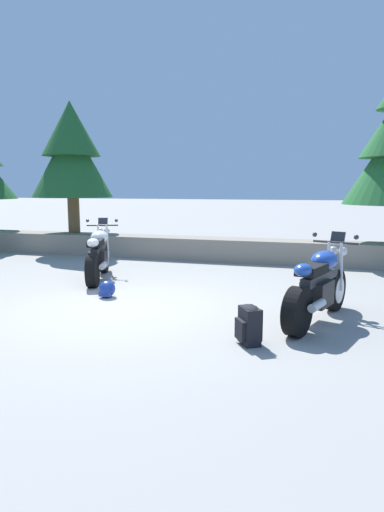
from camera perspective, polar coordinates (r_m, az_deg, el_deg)
name	(u,v)px	position (r m, az deg, el deg)	size (l,w,h in m)	color
ground_plane	(125,307)	(6.92, -8.62, -6.54)	(120.00, 120.00, 0.00)	gray
stone_wall	(205,249)	(11.31, 1.63, 0.97)	(36.00, 0.80, 0.55)	gray
motorcycle_white_near_left	(99,255)	(9.04, -11.91, 0.13)	(0.95, 2.00, 1.18)	black
motorcycle_blue_centre	(319,287)	(6.28, 16.06, -3.82)	(0.95, 2.00, 1.18)	black
rider_backpack	(249,324)	(5.28, 7.35, -8.67)	(0.34, 0.35, 0.47)	black
rider_helmet	(107,289)	(7.56, -10.92, -4.21)	(0.28, 0.28, 0.28)	navy
pine_tree_mid_left	(71,152)	(12.97, -15.28, 12.79)	(2.21, 2.21, 3.61)	brown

